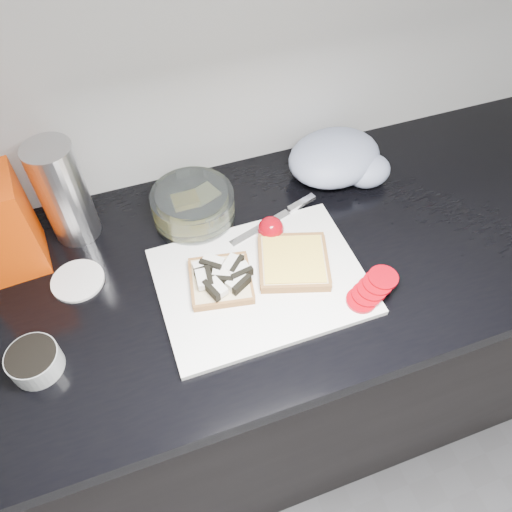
{
  "coord_description": "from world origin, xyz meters",
  "views": [
    {
      "loc": [
        -0.12,
        0.6,
        1.7
      ],
      "look_at": [
        0.09,
        1.17,
        0.95
      ],
      "focal_mm": 35.0,
      "sensor_mm": 36.0,
      "label": 1
    }
  ],
  "objects": [
    {
      "name": "base_cabinet",
      "position": [
        0.0,
        1.2,
        0.43
      ],
      "size": [
        3.5,
        0.6,
        0.86
      ],
      "primitive_type": "cube",
      "color": "black",
      "rests_on": "ground"
    },
    {
      "name": "countertop",
      "position": [
        0.0,
        1.2,
        0.88
      ],
      "size": [
        3.5,
        0.64,
        0.04
      ],
      "primitive_type": "cube",
      "color": "black",
      "rests_on": "base_cabinet"
    },
    {
      "name": "cutting_board",
      "position": [
        0.09,
        1.14,
        0.91
      ],
      "size": [
        0.4,
        0.3,
        0.01
      ],
      "primitive_type": "cube",
      "color": "white",
      "rests_on": "countertop"
    },
    {
      "name": "bread_left",
      "position": [
        0.01,
        1.16,
        0.92
      ],
      "size": [
        0.14,
        0.14,
        0.04
      ],
      "rotation": [
        0.0,
        0.0,
        -0.18
      ],
      "color": "beige",
      "rests_on": "cutting_board"
    },
    {
      "name": "bread_right",
      "position": [
        0.16,
        1.15,
        0.92
      ],
      "size": [
        0.18,
        0.18,
        0.02
      ],
      "rotation": [
        0.0,
        0.0,
        -0.31
      ],
      "color": "beige",
      "rests_on": "cutting_board"
    },
    {
      "name": "tomato_slices",
      "position": [
        0.27,
        1.04,
        0.92
      ],
      "size": [
        0.13,
        0.1,
        0.02
      ],
      "rotation": [
        0.0,
        0.0,
        -0.07
      ],
      "color": "#98030E",
      "rests_on": "cutting_board"
    },
    {
      "name": "knife",
      "position": [
        0.19,
        1.28,
        0.92
      ],
      "size": [
        0.22,
        0.08,
        0.01
      ],
      "rotation": [
        0.0,
        0.0,
        0.31
      ],
      "color": "silver",
      "rests_on": "cutting_board"
    },
    {
      "name": "seed_tub",
      "position": [
        -0.34,
        1.1,
        0.93
      ],
      "size": [
        0.09,
        0.09,
        0.05
      ],
      "color": "#969B9B",
      "rests_on": "countertop"
    },
    {
      "name": "tub_lid",
      "position": [
        -0.26,
        1.26,
        0.9
      ],
      "size": [
        0.12,
        0.12,
        0.01
      ],
      "primitive_type": "cylinder",
      "rotation": [
        0.0,
        0.0,
        0.13
      ],
      "color": "white",
      "rests_on": "countertop"
    },
    {
      "name": "glass_bowl",
      "position": [
        0.01,
        1.35,
        0.94
      ],
      "size": [
        0.18,
        0.18,
        0.07
      ],
      "rotation": [
        0.0,
        0.0,
        0.0
      ],
      "color": "silver",
      "rests_on": "countertop"
    },
    {
      "name": "steel_canister",
      "position": [
        -0.24,
        1.4,
        1.01
      ],
      "size": [
        0.09,
        0.09,
        0.23
      ],
      "primitive_type": "cylinder",
      "color": "#BCBCC1",
      "rests_on": "countertop"
    },
    {
      "name": "grocery_bag",
      "position": [
        0.36,
        1.37,
        0.95
      ],
      "size": [
        0.25,
        0.21,
        0.1
      ],
      "rotation": [
        0.0,
        0.0,
        0.15
      ],
      "color": "#939BB5",
      "rests_on": "countertop"
    },
    {
      "name": "whole_tomatoes",
      "position": [
        0.15,
        1.24,
        0.93
      ],
      "size": [
        0.06,
        0.06,
        0.06
      ],
      "rotation": [
        0.0,
        0.0,
        0.21
      ],
      "color": "#98030E",
      "rests_on": "countertop"
    }
  ]
}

